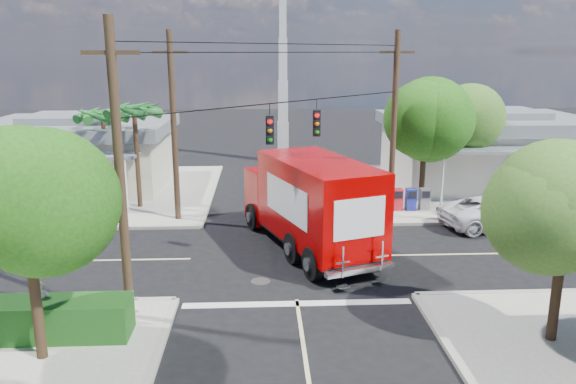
{
  "coord_description": "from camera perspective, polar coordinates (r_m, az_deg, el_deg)",
  "views": [
    {
      "loc": [
        -1.12,
        -21.2,
        8.02
      ],
      "look_at": [
        0.0,
        2.0,
        2.2
      ],
      "focal_mm": 35.0,
      "sensor_mm": 36.0,
      "label": 1
    }
  ],
  "objects": [
    {
      "name": "sidewalk_ne",
      "position": [
        35.16,
        17.27,
        0.36
      ],
      "size": [
        14.12,
        14.12,
        0.14
      ],
      "color": "#9A958B",
      "rests_on": "ground"
    },
    {
      "name": "palm_nw_back",
      "position": [
        31.52,
        -18.32,
        7.27
      ],
      "size": [
        3.01,
        3.08,
        5.19
      ],
      "color": "#422D1C",
      "rests_on": "sidewalk_nw"
    },
    {
      "name": "pedestrian",
      "position": [
        17.76,
        -23.82,
        -10.7
      ],
      "size": [
        0.69,
        0.6,
        1.6
      ],
      "primitive_type": "imported",
      "rotation": [
        0.0,
        0.0,
        0.44
      ],
      "color": "beige",
      "rests_on": "sidewalk_sw"
    },
    {
      "name": "ground",
      "position": [
        22.69,
        0.24,
        -6.63
      ],
      "size": [
        120.0,
        120.0,
        0.0
      ],
      "primitive_type": "plane",
      "color": "black",
      "rests_on": "ground"
    },
    {
      "name": "tree_sw_front",
      "position": [
        15.32,
        -25.21,
        -1.24
      ],
      "size": [
        3.88,
        3.78,
        6.03
      ],
      "color": "#422D1C",
      "rests_on": "sidewalk_sw"
    },
    {
      "name": "road_markings",
      "position": [
        21.32,
        0.45,
        -8.01
      ],
      "size": [
        32.0,
        32.0,
        0.01
      ],
      "color": "beige",
      "rests_on": "ground"
    },
    {
      "name": "picket_fence",
      "position": [
        18.49,
        -24.11,
        -10.63
      ],
      "size": [
        5.94,
        0.06,
        1.0
      ],
      "color": "silver",
      "rests_on": "sidewalk_sw"
    },
    {
      "name": "vending_boxes",
      "position": [
        29.37,
        12.37,
        -0.72
      ],
      "size": [
        1.9,
        0.5,
        1.1
      ],
      "color": "red",
      "rests_on": "sidewalk_ne"
    },
    {
      "name": "delivery_truck",
      "position": [
        23.07,
        2.23,
        -1.13
      ],
      "size": [
        5.53,
        9.34,
        3.89
      ],
      "color": "black",
      "rests_on": "ground"
    },
    {
      "name": "building_ne",
      "position": [
        36.3,
        19.37,
        4.24
      ],
      "size": [
        11.8,
        10.2,
        4.5
      ],
      "color": "silver",
      "rests_on": "sidewalk_ne"
    },
    {
      "name": "utility_poles",
      "position": [
        23.05,
        -3.91,
        5.69
      ],
      "size": [
        12.0,
        10.68,
        9.0
      ],
      "color": "#473321",
      "rests_on": "ground"
    },
    {
      "name": "palm_nw_front",
      "position": [
        29.55,
        -15.36,
        7.79
      ],
      "size": [
        3.01,
        3.08,
        5.59
      ],
      "color": "#422D1C",
      "rests_on": "sidewalk_nw"
    },
    {
      "name": "building_nw",
      "position": [
        35.85,
        -20.44,
        3.87
      ],
      "size": [
        10.8,
        10.2,
        4.3
      ],
      "color": "beige",
      "rests_on": "sidewalk_nw"
    },
    {
      "name": "hedge_sw",
      "position": [
        17.89,
        -25.65,
        -11.6
      ],
      "size": [
        6.2,
        1.2,
        1.1
      ],
      "primitive_type": "cube",
      "color": "#1B4A18",
      "rests_on": "sidewalk_sw"
    },
    {
      "name": "tree_se",
      "position": [
        16.63,
        26.6,
        -1.3
      ],
      "size": [
        3.67,
        3.54,
        5.62
      ],
      "color": "#422D1C",
      "rests_on": "sidewalk_se"
    },
    {
      "name": "tree_ne_back",
      "position": [
        32.3,
        17.15,
        6.63
      ],
      "size": [
        3.77,
        3.66,
        5.82
      ],
      "color": "#422D1C",
      "rests_on": "sidewalk_ne"
    },
    {
      "name": "tree_ne_front",
      "position": [
        29.35,
        13.85,
        7.3
      ],
      "size": [
        4.21,
        4.14,
        6.66
      ],
      "color": "#422D1C",
      "rests_on": "sidewalk_ne"
    },
    {
      "name": "sidewalk_nw",
      "position": [
        34.46,
        -19.13,
        -0.06
      ],
      "size": [
        14.12,
        14.12,
        0.14
      ],
      "color": "#9A958B",
      "rests_on": "ground"
    },
    {
      "name": "parked_car",
      "position": [
        27.97,
        20.41,
        -1.94
      ],
      "size": [
        5.66,
        3.41,
        1.47
      ],
      "primitive_type": "imported",
      "rotation": [
        0.0,
        0.0,
        1.76
      ],
      "color": "silver",
      "rests_on": "ground"
    },
    {
      "name": "radio_tower",
      "position": [
        41.3,
        -0.52,
        10.77
      ],
      "size": [
        0.8,
        0.8,
        17.0
      ],
      "color": "silver",
      "rests_on": "ground"
    }
  ]
}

